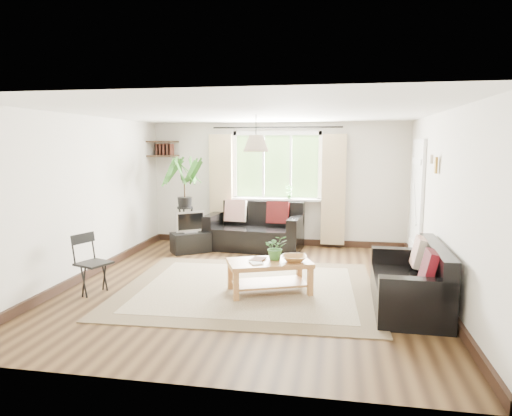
% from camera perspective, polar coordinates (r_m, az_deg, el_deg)
% --- Properties ---
extents(floor, '(5.50, 5.50, 0.00)m').
position_cam_1_polar(floor, '(6.54, -0.63, -9.63)').
color(floor, black).
rests_on(floor, ground).
extents(ceiling, '(5.50, 5.50, 0.00)m').
position_cam_1_polar(ceiling, '(6.25, -0.66, 11.85)').
color(ceiling, white).
rests_on(ceiling, floor).
extents(wall_back, '(5.00, 0.02, 2.40)m').
position_cam_1_polar(wall_back, '(8.98, 2.65, 2.99)').
color(wall_back, beige).
rests_on(wall_back, floor).
extents(wall_front, '(5.00, 0.02, 2.40)m').
position_cam_1_polar(wall_front, '(3.65, -8.76, -4.40)').
color(wall_front, beige).
rests_on(wall_front, floor).
extents(wall_left, '(0.02, 5.50, 2.40)m').
position_cam_1_polar(wall_left, '(7.18, -20.65, 1.24)').
color(wall_left, beige).
rests_on(wall_left, floor).
extents(wall_right, '(0.02, 5.50, 2.40)m').
position_cam_1_polar(wall_right, '(6.31, 22.25, 0.30)').
color(wall_right, beige).
rests_on(wall_right, floor).
extents(rug, '(3.55, 3.08, 0.02)m').
position_cam_1_polar(rug, '(6.39, -0.99, -9.95)').
color(rug, beige).
rests_on(rug, floor).
extents(window, '(2.50, 0.16, 2.16)m').
position_cam_1_polar(window, '(8.92, 2.63, 5.21)').
color(window, white).
rests_on(window, wall_back).
extents(door, '(0.06, 0.96, 2.06)m').
position_cam_1_polar(door, '(7.99, 19.45, 0.48)').
color(door, silver).
rests_on(door, wall_right).
extents(corner_shelf, '(0.50, 0.50, 0.34)m').
position_cam_1_polar(corner_shelf, '(9.28, -11.57, 7.26)').
color(corner_shelf, black).
rests_on(corner_shelf, wall_back).
extents(pendant_lamp, '(0.36, 0.36, 0.54)m').
position_cam_1_polar(pendant_lamp, '(6.63, 0.00, 8.59)').
color(pendant_lamp, beige).
rests_on(pendant_lamp, ceiling).
extents(wall_sconce, '(0.12, 0.12, 0.28)m').
position_cam_1_polar(wall_sconce, '(6.55, 21.35, 5.35)').
color(wall_sconce, beige).
rests_on(wall_sconce, wall_right).
extents(sofa_back, '(1.86, 1.04, 0.84)m').
position_cam_1_polar(sofa_back, '(8.65, -0.25, -2.41)').
color(sofa_back, black).
rests_on(sofa_back, floor).
extents(sofa_right, '(1.61, 0.83, 0.75)m').
position_cam_1_polar(sofa_right, '(5.86, 18.51, -8.32)').
color(sofa_right, black).
rests_on(sofa_right, floor).
extents(coffee_table, '(1.22, 0.95, 0.44)m').
position_cam_1_polar(coffee_table, '(6.16, 1.68, -8.61)').
color(coffee_table, brown).
rests_on(coffee_table, floor).
extents(table_plant, '(0.37, 0.35, 0.34)m').
position_cam_1_polar(table_plant, '(6.13, 2.49, -4.93)').
color(table_plant, '#336D2B').
rests_on(table_plant, coffee_table).
extents(bowl, '(0.36, 0.36, 0.08)m').
position_cam_1_polar(bowl, '(6.07, 4.81, -6.31)').
color(bowl, olive).
rests_on(bowl, coffee_table).
extents(book_a, '(0.23, 0.25, 0.02)m').
position_cam_1_polar(book_a, '(5.95, -0.69, -6.91)').
color(book_a, white).
rests_on(book_a, coffee_table).
extents(book_b, '(0.22, 0.26, 0.02)m').
position_cam_1_polar(book_b, '(6.16, -0.53, -6.35)').
color(book_b, '#563222').
rests_on(book_b, coffee_table).
extents(tv_stand, '(0.78, 0.72, 0.37)m').
position_cam_1_polar(tv_stand, '(8.52, -8.16, -4.27)').
color(tv_stand, black).
rests_on(tv_stand, floor).
extents(tv, '(0.53, 0.46, 0.41)m').
position_cam_1_polar(tv, '(8.44, -8.21, -1.69)').
color(tv, '#A5A5AA').
rests_on(tv, tv_stand).
extents(palm_stand, '(0.87, 0.87, 1.76)m').
position_cam_1_polar(palm_stand, '(8.61, -8.88, 0.56)').
color(palm_stand, black).
rests_on(palm_stand, floor).
extents(folding_chair, '(0.53, 0.53, 0.80)m').
position_cam_1_polar(folding_chair, '(6.44, -19.62, -6.67)').
color(folding_chair, black).
rests_on(folding_chair, floor).
extents(sill_plant, '(0.14, 0.10, 0.27)m').
position_cam_1_polar(sill_plant, '(8.85, 4.14, 2.02)').
color(sill_plant, '#2D6023').
rests_on(sill_plant, window).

